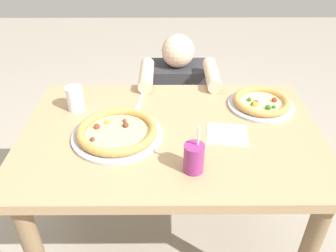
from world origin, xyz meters
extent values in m
plane|color=#9E9384|center=(0.00, 0.00, 0.00)|extent=(8.00, 8.00, 0.00)
cube|color=tan|center=(0.00, 0.00, 0.73)|extent=(1.21, 0.80, 0.04)
cylinder|color=#826748|center=(-0.52, 0.32, 0.35)|extent=(0.07, 0.07, 0.71)
cylinder|color=#826748|center=(0.52, 0.32, 0.35)|extent=(0.07, 0.07, 0.71)
cylinder|color=#B7B7BC|center=(-0.21, -0.04, 0.76)|extent=(0.36, 0.36, 0.01)
cylinder|color=#E5CC7F|center=(-0.21, -0.04, 0.77)|extent=(0.25, 0.25, 0.01)
torus|color=#C68C47|center=(-0.21, -0.04, 0.78)|extent=(0.32, 0.32, 0.03)
sphere|color=maroon|center=(-0.19, 0.04, 0.78)|extent=(0.02, 0.02, 0.02)
sphere|color=brown|center=(-0.30, -0.09, 0.78)|extent=(0.02, 0.02, 0.02)
sphere|color=gold|center=(-0.26, 0.03, 0.78)|extent=(0.02, 0.02, 0.02)
sphere|color=maroon|center=(-0.30, -0.01, 0.78)|extent=(0.03, 0.03, 0.03)
sphere|color=brown|center=(-0.18, 0.00, 0.78)|extent=(0.02, 0.02, 0.02)
cylinder|color=#B7B7BC|center=(0.41, 0.19, 0.76)|extent=(0.29, 0.29, 0.01)
cylinder|color=#EFD68C|center=(0.41, 0.19, 0.77)|extent=(0.19, 0.19, 0.01)
torus|color=#C68C47|center=(0.41, 0.19, 0.78)|extent=(0.25, 0.25, 0.03)
sphere|color=gold|center=(0.37, 0.16, 0.78)|extent=(0.03, 0.03, 0.03)
sphere|color=#2D6623|center=(0.45, 0.14, 0.78)|extent=(0.02, 0.02, 0.02)
sphere|color=maroon|center=(0.38, 0.18, 0.78)|extent=(0.02, 0.02, 0.02)
sphere|color=#2D6623|center=(0.42, 0.13, 0.78)|extent=(0.03, 0.03, 0.03)
sphere|color=maroon|center=(0.46, 0.20, 0.78)|extent=(0.02, 0.02, 0.02)
sphere|color=#2D6623|center=(0.36, 0.16, 0.78)|extent=(0.02, 0.02, 0.02)
sphere|color=#2D6623|center=(0.35, 0.20, 0.78)|extent=(0.02, 0.02, 0.02)
cylinder|color=#8C2D72|center=(0.07, -0.23, 0.80)|extent=(0.07, 0.07, 0.11)
cylinder|color=white|center=(0.08, -0.23, 0.89)|extent=(0.01, 0.03, 0.10)
cylinder|color=silver|center=(-0.42, 0.17, 0.80)|extent=(0.07, 0.07, 0.11)
cube|color=white|center=(-0.41, 0.17, 0.83)|extent=(0.03, 0.03, 0.02)
cube|color=white|center=(-0.43, 0.16, 0.83)|extent=(0.04, 0.04, 0.03)
cube|color=white|center=(-0.41, 0.17, 0.84)|extent=(0.03, 0.03, 0.02)
cube|color=white|center=(0.22, -0.03, 0.75)|extent=(0.18, 0.16, 0.00)
cube|color=silver|center=(-0.14, 0.27, 0.75)|extent=(0.03, 0.16, 0.00)
cube|color=silver|center=(-0.15, 0.17, 0.75)|extent=(0.03, 0.05, 0.00)
cylinder|color=#333847|center=(0.05, 0.67, 0.23)|extent=(0.29, 0.29, 0.45)
cube|color=#2D2D33|center=(0.05, 0.67, 0.59)|extent=(0.37, 0.22, 0.28)
sphere|color=beige|center=(0.05, 0.67, 0.82)|extent=(0.18, 0.18, 0.18)
cylinder|color=beige|center=(-0.12, 0.44, 0.79)|extent=(0.07, 0.28, 0.07)
cylinder|color=beige|center=(0.21, 0.44, 0.79)|extent=(0.07, 0.28, 0.07)
camera|label=1|loc=(-0.02, -1.13, 1.55)|focal=36.62mm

